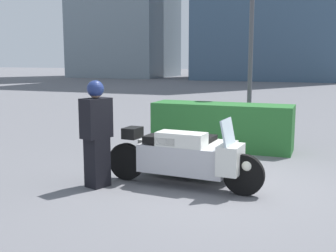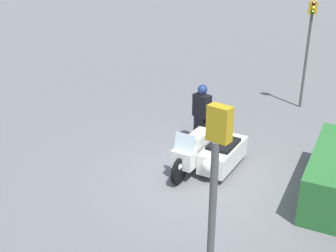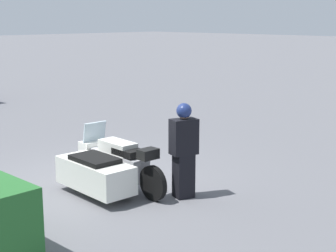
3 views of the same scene
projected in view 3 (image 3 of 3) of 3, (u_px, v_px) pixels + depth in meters
The scene contains 3 objects.
ground_plane at pixel (90, 183), 9.99m from camera, with size 160.00×160.00×0.00m, color slate.
police_motorcycle at pixel (102, 167), 9.49m from camera, with size 2.65×1.32×1.15m.
officer_rider at pixel (184, 148), 9.06m from camera, with size 0.42×0.53×1.71m.
Camera 3 is at (-7.73, 5.79, 3.15)m, focal length 55.00 mm.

